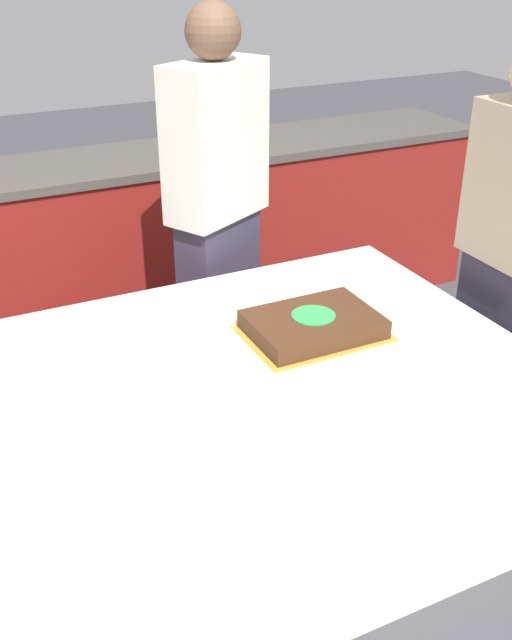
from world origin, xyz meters
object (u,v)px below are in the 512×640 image
at_px(plate_stack, 94,366).
at_px(person_seated_right, 508,266).
at_px(person_cutting_cake, 218,222).
at_px(cake, 313,325).

xyz_separation_m(plate_stack, person_seated_right, (1.49, -0.07, 0.05)).
height_order(plate_stack, person_cutting_cake, person_cutting_cake).
height_order(cake, plate_stack, cake).
bearing_deg(cake, person_seated_right, -0.43).
bearing_deg(person_cutting_cake, cake, 61.78).
distance_m(cake, person_seated_right, 0.80).
height_order(cake, person_seated_right, person_seated_right).
relative_size(cake, person_cutting_cake, 0.26).
height_order(plate_stack, person_seated_right, person_seated_right).
relative_size(person_cutting_cake, person_seated_right, 1.05).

